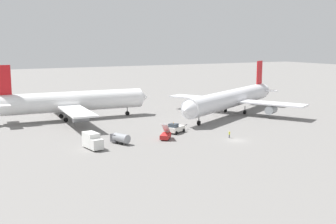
# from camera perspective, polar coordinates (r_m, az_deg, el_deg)

# --- Properties ---
(ground_plane) EXTENTS (600.00, 600.00, 0.00)m
(ground_plane) POSITION_cam_1_polar(r_m,az_deg,el_deg) (101.65, 9.13, -3.78)
(ground_plane) COLOR slate
(airliner_at_gate_left) EXTENTS (47.78, 47.08, 16.59)m
(airliner_at_gate_left) POSITION_cam_1_polar(r_m,az_deg,el_deg) (129.77, -12.67, 1.33)
(airliner_at_gate_left) COLOR white
(airliner_at_gate_left) RESTS_ON ground
(airliner_being_pushed) EXTENTS (51.87, 43.21, 16.17)m
(airliner_being_pushed) POSITION_cam_1_polar(r_m,az_deg,el_deg) (136.59, 8.44, 1.75)
(airliner_being_pushed) COLOR silver
(airliner_being_pushed) RESTS_ON ground
(pushback_tug) EXTENTS (7.88, 5.29, 2.87)m
(pushback_tug) POSITION_cam_1_polar(r_m,az_deg,el_deg) (108.42, 1.00, -2.19)
(pushback_tug) COLOR white
(pushback_tug) RESTS_ON ground
(gse_stair_truck_yellow) EXTENTS (4.37, 4.77, 4.06)m
(gse_stair_truck_yellow) POSITION_cam_1_polar(r_m,az_deg,el_deg) (101.50, -0.32, -3.09)
(gse_stair_truck_yellow) COLOR red
(gse_stair_truck_yellow) RESTS_ON ground
(gse_fuel_bowser_stubby) EXTENTS (3.49, 5.25, 2.40)m
(gse_fuel_bowser_stubby) POSITION_cam_1_polar(r_m,az_deg,el_deg) (97.59, -6.43, -3.47)
(gse_fuel_bowser_stubby) COLOR gray
(gse_fuel_bowser_stubby) RESTS_ON ground
(gse_catering_truck_tall) EXTENTS (3.14, 6.10, 3.50)m
(gse_catering_truck_tall) POSITION_cam_1_polar(r_m,az_deg,el_deg) (93.75, -10.04, -3.82)
(gse_catering_truck_tall) COLOR silver
(gse_catering_truck_tall) RESTS_ON ground
(ground_crew_marshaller_foreground) EXTENTS (0.36, 0.49, 1.73)m
(ground_crew_marshaller_foreground) POSITION_cam_1_polar(r_m,az_deg,el_deg) (103.91, 8.18, -2.96)
(ground_crew_marshaller_foreground) COLOR #4C4C51
(ground_crew_marshaller_foreground) RESTS_ON ground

